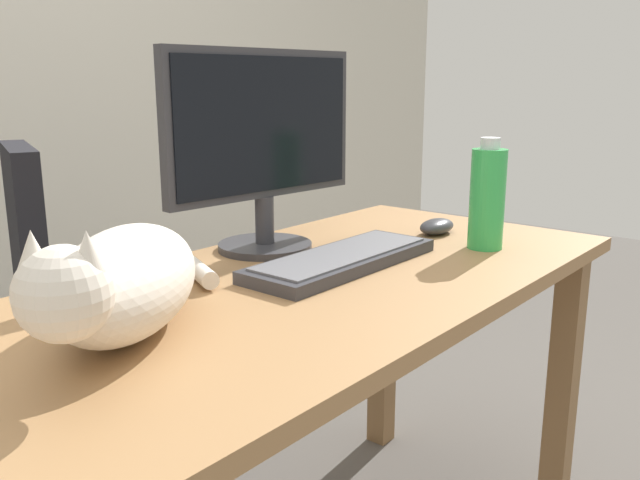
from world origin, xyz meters
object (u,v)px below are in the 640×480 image
at_px(computer_mouse, 437,226).
at_px(cat, 122,281).
at_px(office_chair, 92,339).
at_px(monitor, 264,143).
at_px(keyboard, 342,259).
at_px(water_bottle, 487,198).

bearing_deg(computer_mouse, cat, 179.29).
relative_size(office_chair, monitor, 1.88).
xyz_separation_m(monitor, keyboard, (0.00, -0.21, -0.21)).
xyz_separation_m(office_chair, computer_mouse, (0.46, -0.76, 0.34)).
bearing_deg(water_bottle, keyboard, 154.53).
height_order(office_chair, keyboard, office_chair).
height_order(office_chair, computer_mouse, office_chair).
bearing_deg(monitor, computer_mouse, -29.26).
relative_size(monitor, keyboard, 1.09).
relative_size(keyboard, water_bottle, 1.86).
bearing_deg(keyboard, office_chair, 97.29).
xyz_separation_m(monitor, water_bottle, (0.31, -0.35, -0.12)).
bearing_deg(computer_mouse, water_bottle, -109.50).
distance_m(monitor, computer_mouse, 0.47).
bearing_deg(cat, monitor, 21.94).
height_order(office_chair, cat, office_chair).
bearing_deg(keyboard, water_bottle, -25.47).
xyz_separation_m(monitor, cat, (-0.48, -0.19, -0.15)).
height_order(computer_mouse, water_bottle, water_bottle).
bearing_deg(monitor, office_chair, 99.64).
distance_m(computer_mouse, water_bottle, 0.18).
bearing_deg(cat, office_chair, 62.81).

